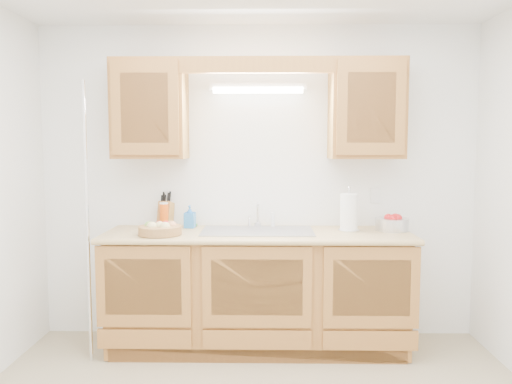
{
  "coord_description": "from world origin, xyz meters",
  "views": [
    {
      "loc": [
        0.05,
        -2.53,
        1.54
      ],
      "look_at": [
        -0.01,
        0.85,
        1.23
      ],
      "focal_mm": 35.0,
      "sensor_mm": 36.0,
      "label": 1
    }
  ],
  "objects_px": {
    "fruit_basket": "(160,229)",
    "apple_bowl": "(392,223)",
    "knife_block": "(166,214)",
    "paper_towel": "(349,213)"
  },
  "relations": [
    {
      "from": "fruit_basket",
      "to": "apple_bowl",
      "type": "height_order",
      "value": "apple_bowl"
    },
    {
      "from": "knife_block",
      "to": "paper_towel",
      "type": "relative_size",
      "value": 0.87
    },
    {
      "from": "knife_block",
      "to": "apple_bowl",
      "type": "relative_size",
      "value": 0.89
    },
    {
      "from": "fruit_basket",
      "to": "apple_bowl",
      "type": "xyz_separation_m",
      "value": [
        1.74,
        0.21,
        0.01
      ]
    },
    {
      "from": "fruit_basket",
      "to": "knife_block",
      "type": "bearing_deg",
      "value": 94.99
    },
    {
      "from": "paper_towel",
      "to": "fruit_basket",
      "type": "bearing_deg",
      "value": -172.45
    },
    {
      "from": "fruit_basket",
      "to": "paper_towel",
      "type": "height_order",
      "value": "paper_towel"
    },
    {
      "from": "apple_bowl",
      "to": "knife_block",
      "type": "bearing_deg",
      "value": 174.59
    },
    {
      "from": "knife_block",
      "to": "paper_towel",
      "type": "xyz_separation_m",
      "value": [
        1.44,
        -0.19,
        0.04
      ]
    },
    {
      "from": "fruit_basket",
      "to": "knife_block",
      "type": "height_order",
      "value": "knife_block"
    }
  ]
}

